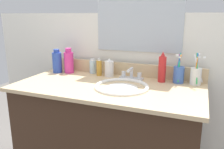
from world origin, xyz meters
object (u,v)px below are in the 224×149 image
at_px(bottle_soap_pink, 69,62).
at_px(cup_blue_plastic, 179,74).
at_px(bottle_oil_amber, 99,68).
at_px(bottle_lotion_white, 109,68).
at_px(cup_white_ceramic, 196,75).
at_px(bottle_gel_clear, 93,67).
at_px(faucet, 131,75).
at_px(bottle_spray_red, 162,68).
at_px(bottle_shampoo_blue, 57,62).

height_order(bottle_soap_pink, cup_blue_plastic, cup_blue_plastic).
height_order(bottle_oil_amber, cup_blue_plastic, cup_blue_plastic).
xyz_separation_m(bottle_lotion_white, cup_blue_plastic, (0.47, 0.01, 0.00)).
xyz_separation_m(bottle_soap_pink, cup_white_ceramic, (0.89, 0.02, -0.02)).
xyz_separation_m(bottle_lotion_white, bottle_oil_amber, (-0.08, 0.00, -0.00)).
bearing_deg(cup_white_ceramic, bottle_lotion_white, -178.90).
bearing_deg(cup_white_ceramic, cup_blue_plastic, 177.76).
relative_size(bottle_gel_clear, bottle_lotion_white, 0.83).
bearing_deg(faucet, cup_white_ceramic, 3.91).
bearing_deg(faucet, bottle_soap_pink, 178.84).
height_order(bottle_oil_amber, cup_white_ceramic, cup_white_ceramic).
height_order(bottle_spray_red, bottle_shampoo_blue, bottle_spray_red).
bearing_deg(cup_white_ceramic, bottle_shampoo_blue, -177.56).
height_order(bottle_lotion_white, bottle_soap_pink, bottle_soap_pink).
xyz_separation_m(bottle_gel_clear, bottle_shampoo_blue, (-0.26, -0.07, 0.03)).
bearing_deg(cup_white_ceramic, bottle_soap_pink, -178.85).
bearing_deg(faucet, bottle_shampoo_blue, -178.61).
relative_size(bottle_lotion_white, bottle_spray_red, 0.66).
bearing_deg(bottle_gel_clear, bottle_oil_amber, -32.04).
relative_size(bottle_spray_red, bottle_oil_amber, 1.58).
bearing_deg(bottle_lotion_white, bottle_shampoo_blue, -175.70).
bearing_deg(bottle_oil_amber, faucet, -3.98).
bearing_deg(bottle_lotion_white, bottle_gel_clear, 163.25).
xyz_separation_m(bottle_oil_amber, cup_white_ceramic, (0.65, 0.01, 0.00)).
height_order(bottle_spray_red, cup_white_ceramic, same).
xyz_separation_m(faucet, bottle_oil_amber, (-0.24, 0.02, 0.03)).
height_order(bottle_lotion_white, bottle_shampoo_blue, bottle_shampoo_blue).
bearing_deg(bottle_gel_clear, bottle_shampoo_blue, -163.74).
xyz_separation_m(bottle_soap_pink, bottle_spray_red, (0.68, 0.01, 0.01)).
bearing_deg(bottle_shampoo_blue, cup_blue_plastic, 2.99).
bearing_deg(bottle_soap_pink, bottle_spray_red, 0.42).
bearing_deg(bottle_oil_amber, bottle_soap_pink, -178.33).
bearing_deg(bottle_shampoo_blue, bottle_soap_pink, 15.25).
xyz_separation_m(bottle_shampoo_blue, cup_white_ceramic, (0.97, 0.04, -0.02)).
height_order(bottle_gel_clear, bottle_oil_amber, bottle_oil_amber).
height_order(faucet, bottle_soap_pink, bottle_soap_pink).
distance_m(bottle_gel_clear, bottle_oil_amber, 0.08).
bearing_deg(bottle_gel_clear, bottle_soap_pink, -163.24).
height_order(bottle_lotion_white, cup_white_ceramic, cup_white_ceramic).
relative_size(cup_blue_plastic, cup_white_ceramic, 0.98).
distance_m(bottle_lotion_white, cup_white_ceramic, 0.57).
xyz_separation_m(bottle_lotion_white, bottle_spray_red, (0.36, -0.00, 0.03)).
xyz_separation_m(bottle_oil_amber, cup_blue_plastic, (0.54, 0.01, 0.00)).
xyz_separation_m(bottle_soap_pink, bottle_oil_amber, (0.24, 0.01, -0.03)).
height_order(bottle_soap_pink, bottle_oil_amber, bottle_soap_pink).
bearing_deg(faucet, bottle_gel_clear, 168.93).
bearing_deg(bottle_oil_amber, cup_blue_plastic, 1.57).
xyz_separation_m(bottle_spray_red, cup_white_ceramic, (0.20, 0.01, -0.03)).
distance_m(bottle_soap_pink, cup_blue_plastic, 0.78).
relative_size(bottle_gel_clear, bottle_soap_pink, 0.58).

